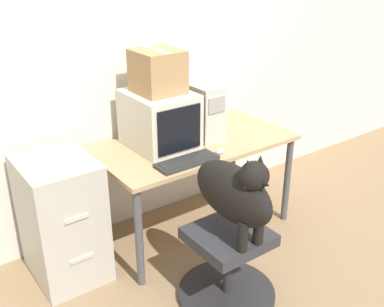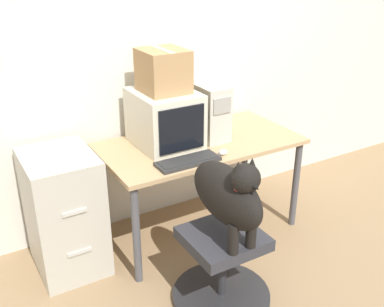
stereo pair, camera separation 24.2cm
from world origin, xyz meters
name	(u,v)px [view 1 (the left image)]	position (x,y,z in m)	size (l,w,h in m)	color
ground_plane	(225,251)	(0.00, 0.00, 0.00)	(12.00, 12.00, 0.00)	#937551
wall_back	(159,48)	(0.00, 0.79, 1.30)	(8.00, 0.05, 2.60)	silver
desk	(194,152)	(0.00, 0.36, 0.64)	(1.40, 0.73, 0.72)	tan
crt_monitor	(159,119)	(-0.23, 0.45, 0.91)	(0.39, 0.48, 0.38)	beige
pc_tower	(196,108)	(0.09, 0.48, 0.91)	(0.18, 0.48, 0.39)	beige
keyboard	(187,161)	(-0.25, 0.10, 0.73)	(0.41, 0.15, 0.03)	#2D2D2D
computer_mouse	(220,151)	(0.01, 0.09, 0.74)	(0.06, 0.04, 0.04)	silver
office_chair	(227,268)	(-0.28, -0.36, 0.21)	(0.59, 0.59, 0.47)	#262628
dog	(235,192)	(-0.28, -0.39, 0.75)	(0.21, 0.58, 0.53)	black
filing_cabinet	(62,219)	(-0.98, 0.44, 0.40)	(0.42, 0.54, 0.81)	#B7B2A3
cardboard_box	(158,71)	(-0.23, 0.45, 1.23)	(0.28, 0.30, 0.28)	#A87F51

